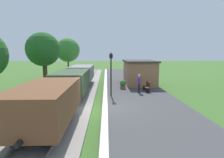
% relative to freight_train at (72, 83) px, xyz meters
% --- Properties ---
extents(ground_plane, '(160.00, 160.00, 0.00)m').
position_rel_freight_train_xyz_m(ground_plane, '(2.40, -3.26, -1.40)').
color(ground_plane, '#3D6628').
extents(platform_slab, '(6.00, 60.00, 0.25)m').
position_rel_freight_train_xyz_m(platform_slab, '(5.60, -3.26, -1.27)').
color(platform_slab, '#424244').
rests_on(platform_slab, ground).
extents(platform_edge_stripe, '(0.36, 60.00, 0.01)m').
position_rel_freight_train_xyz_m(platform_edge_stripe, '(2.80, -3.26, -1.14)').
color(platform_edge_stripe, silver).
rests_on(platform_edge_stripe, platform_slab).
extents(track_ballast, '(3.80, 60.00, 0.12)m').
position_rel_freight_train_xyz_m(track_ballast, '(-0.00, -3.26, -1.34)').
color(track_ballast, gray).
rests_on(track_ballast, ground).
extents(rail_near, '(0.07, 60.00, 0.14)m').
position_rel_freight_train_xyz_m(rail_near, '(0.72, -3.26, -1.21)').
color(rail_near, slate).
rests_on(rail_near, track_ballast).
extents(rail_far, '(0.07, 60.00, 0.14)m').
position_rel_freight_train_xyz_m(rail_far, '(-0.72, -3.26, -1.21)').
color(rail_far, slate).
rests_on(rail_far, track_ballast).
extents(freight_train, '(2.50, 19.40, 2.12)m').
position_rel_freight_train_xyz_m(freight_train, '(0.00, 0.00, 0.00)').
color(freight_train, brown).
rests_on(freight_train, rail_near).
extents(station_hut, '(3.50, 5.80, 2.78)m').
position_rel_freight_train_xyz_m(station_hut, '(6.80, 6.36, 0.26)').
color(station_hut, '#9E6B4C').
rests_on(station_hut, platform_slab).
extents(bench_near_hut, '(0.42, 1.50, 0.91)m').
position_rel_freight_train_xyz_m(bench_near_hut, '(6.79, 1.91, -0.68)').
color(bench_near_hut, '#422819').
rests_on(bench_near_hut, platform_slab).
extents(person_waiting, '(0.36, 0.44, 1.71)m').
position_rel_freight_train_xyz_m(person_waiting, '(5.90, 1.26, -0.21)').
color(person_waiting, black).
rests_on(person_waiting, platform_slab).
extents(potted_planter, '(0.64, 0.64, 0.92)m').
position_rel_freight_train_xyz_m(potted_planter, '(4.59, 3.30, -0.67)').
color(potted_planter, brown).
rests_on(potted_planter, platform_slab).
extents(lamp_post_near, '(0.28, 0.28, 3.70)m').
position_rel_freight_train_xyz_m(lamp_post_near, '(3.30, 0.23, 1.41)').
color(lamp_post_near, black).
rests_on(lamp_post_near, platform_slab).
extents(tree_trackside_far, '(3.51, 3.51, 6.03)m').
position_rel_freight_train_xyz_m(tree_trackside_far, '(-3.69, 4.35, 2.86)').
color(tree_trackside_far, '#4C3823').
rests_on(tree_trackside_far, ground).
extents(tree_field_left, '(3.88, 3.88, 6.01)m').
position_rel_freight_train_xyz_m(tree_field_left, '(-5.83, 11.70, 2.66)').
color(tree_field_left, '#4C3823').
rests_on(tree_field_left, ground).
extents(tree_field_distant, '(4.18, 4.18, 6.51)m').
position_rel_freight_train_xyz_m(tree_field_distant, '(-3.88, 17.81, 3.01)').
color(tree_field_distant, '#4C3823').
rests_on(tree_field_distant, ground).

